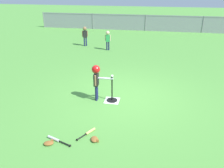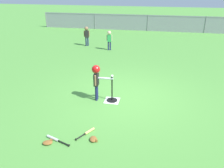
{
  "view_description": "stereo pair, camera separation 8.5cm",
  "coord_description": "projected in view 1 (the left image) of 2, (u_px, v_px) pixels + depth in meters",
  "views": [
    {
      "loc": [
        0.76,
        -6.32,
        3.28
      ],
      "look_at": [
        -0.37,
        -0.29,
        0.55
      ],
      "focal_mm": 36.69,
      "sensor_mm": 36.0,
      "label": 1
    },
    {
      "loc": [
        0.85,
        -6.3,
        3.28
      ],
      "look_at": [
        -0.37,
        -0.29,
        0.55
      ],
      "focal_mm": 36.69,
      "sensor_mm": 36.0,
      "label": 2
    }
  ],
  "objects": [
    {
      "name": "fielder_near_right",
      "position": [
        108.0,
        38.0,
        11.88
      ],
      "size": [
        0.29,
        0.2,
        1.01
      ],
      "color": "#191E4C",
      "rests_on": "ground_plane"
    },
    {
      "name": "batter_child",
      "position": [
        96.0,
        76.0,
        6.68
      ],
      "size": [
        0.63,
        0.32,
        1.11
      ],
      "color": "#191E4C",
      "rests_on": "ground_plane"
    },
    {
      "name": "spare_bat_silver",
      "position": [
        56.0,
        140.0,
        5.17
      ],
      "size": [
        0.64,
        0.28,
        0.06
      ],
      "color": "silver",
      "rests_on": "ground_plane"
    },
    {
      "name": "home_plate",
      "position": [
        112.0,
        100.0,
        6.94
      ],
      "size": [
        0.44,
        0.44,
        0.01
      ],
      "primitive_type": "cube",
      "color": "white",
      "rests_on": "ground_plane"
    },
    {
      "name": "glove_by_plate",
      "position": [
        95.0,
        139.0,
        5.17
      ],
      "size": [
        0.23,
        0.26,
        0.07
      ],
      "color": "brown",
      "rests_on": "ground_plane"
    },
    {
      "name": "outfield_fence",
      "position": [
        145.0,
        22.0,
        16.72
      ],
      "size": [
        16.06,
        0.06,
        1.15
      ],
      "color": "slate",
      "rests_on": "ground_plane"
    },
    {
      "name": "fielder_deep_center",
      "position": [
        85.0,
        34.0,
        12.66
      ],
      "size": [
        0.3,
        0.21,
        1.07
      ],
      "color": "#191E4C",
      "rests_on": "ground_plane"
    },
    {
      "name": "batting_tee",
      "position": [
        112.0,
        97.0,
        6.89
      ],
      "size": [
        0.32,
        0.32,
        0.77
      ],
      "color": "black",
      "rests_on": "ground_plane"
    },
    {
      "name": "ground_plane",
      "position": [
        125.0,
        97.0,
        7.13
      ],
      "size": [
        60.0,
        60.0,
        0.0
      ],
      "primitive_type": "plane",
      "color": "#51933D"
    },
    {
      "name": "spare_bat_wood",
      "position": [
        89.0,
        132.0,
        5.41
      ],
      "size": [
        0.33,
        0.53,
        0.06
      ],
      "color": "#DBB266",
      "rests_on": "ground_plane"
    },
    {
      "name": "baseball_on_tee",
      "position": [
        112.0,
        76.0,
        6.61
      ],
      "size": [
        0.07,
        0.07,
        0.07
      ],
      "primitive_type": "sphere",
      "color": "white",
      "rests_on": "batting_tee"
    },
    {
      "name": "glove_near_bats",
      "position": [
        49.0,
        143.0,
        5.05
      ],
      "size": [
        0.26,
        0.22,
        0.07
      ],
      "color": "brown",
      "rests_on": "ground_plane"
    }
  ]
}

